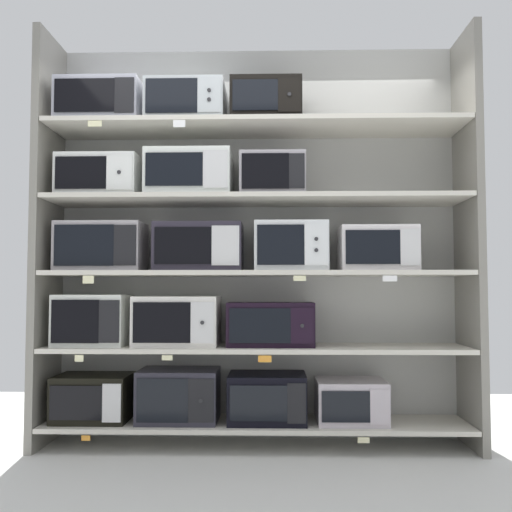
{
  "coord_description": "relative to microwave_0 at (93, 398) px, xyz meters",
  "views": [
    {
      "loc": [
        0.1,
        -3.91,
        1.01
      ],
      "look_at": [
        0.0,
        0.0,
        1.24
      ],
      "focal_mm": 41.8,
      "sensor_mm": 36.0,
      "label": 1
    }
  ],
  "objects": [
    {
      "name": "shelf_0",
      "position": [
        1.07,
        0.0,
        -0.16
      ],
      "size": [
        2.73,
        0.5,
        0.03
      ],
      "primitive_type": "cube",
      "color": "beige",
      "rests_on": "ground"
    },
    {
      "name": "microwave_9",
      "position": [
        1.29,
        -0.0,
        0.99
      ],
      "size": [
        0.47,
        0.41,
        0.32
      ],
      "color": "silver",
      "rests_on": "shelf_2"
    },
    {
      "name": "back_panel",
      "position": [
        1.07,
        0.27,
        1.05
      ],
      "size": [
        2.93,
        0.04,
        2.72
      ],
      "primitive_type": "cube",
      "color": "#B2B2AD",
      "rests_on": "ground"
    },
    {
      "name": "price_tag_1",
      "position": [
        1.72,
        -0.25,
        -0.2
      ],
      "size": [
        0.07,
        0.0,
        0.03
      ],
      "primitive_type": "cube",
      "color": "beige"
    },
    {
      "name": "price_tag_7",
      "position": [
        1.89,
        -0.25,
        0.77
      ],
      "size": [
        0.09,
        0.0,
        0.04
      ],
      "primitive_type": "cube",
      "color": "white"
    },
    {
      "name": "microwave_3",
      "position": [
        1.68,
        0.0,
        -0.01
      ],
      "size": [
        0.44,
        0.39,
        0.27
      ],
      "color": "#BDB3BB",
      "rests_on": "shelf_0"
    },
    {
      "name": "price_tag_8",
      "position": [
        0.06,
        -0.25,
        1.75
      ],
      "size": [
        0.09,
        0.0,
        0.04
      ],
      "primitive_type": "cube",
      "color": "beige"
    },
    {
      "name": "shelf_3",
      "position": [
        1.07,
        0.0,
        1.3
      ],
      "size": [
        2.73,
        0.5,
        0.03
      ],
      "primitive_type": "cube",
      "color": "beige"
    },
    {
      "name": "microwave_13",
      "position": [
        1.17,
        -0.0,
        1.45
      ],
      "size": [
        0.42,
        0.4,
        0.28
      ],
      "color": "#A59FA7",
      "rests_on": "shelf_3"
    },
    {
      "name": "microwave_11",
      "position": [
        0.03,
        -0.0,
        1.45
      ],
      "size": [
        0.53,
        0.35,
        0.28
      ],
      "color": "white",
      "rests_on": "shelf_3"
    },
    {
      "name": "microwave_7",
      "position": [
        0.04,
        -0.0,
        0.99
      ],
      "size": [
        0.56,
        0.34,
        0.32
      ],
      "color": "#A29CA0",
      "rests_on": "shelf_2"
    },
    {
      "name": "ground",
      "position": [
        1.07,
        -1.0,
        -0.32
      ],
      "size": [
        6.73,
        6.0,
        0.02
      ],
      "primitive_type": "cube",
      "color": "silver"
    },
    {
      "name": "microwave_4",
      "position": [
        -0.01,
        -0.0,
        0.51
      ],
      "size": [
        0.46,
        0.36,
        0.33
      ],
      "color": "silver",
      "rests_on": "shelf_1"
    },
    {
      "name": "microwave_16",
      "position": [
        1.13,
        -0.0,
        1.94
      ],
      "size": [
        0.46,
        0.41,
        0.28
      ],
      "color": "black",
      "rests_on": "shelf_4"
    },
    {
      "name": "microwave_0",
      "position": [
        0.0,
        0.0,
        0.0
      ],
      "size": [
        0.48,
        0.37,
        0.3
      ],
      "color": "black",
      "rests_on": "shelf_0"
    },
    {
      "name": "upright_left",
      "position": [
        -0.33,
        0.0,
        1.05
      ],
      "size": [
        0.05,
        0.5,
        2.72
      ],
      "primitive_type": "cube",
      "color": "gray",
      "rests_on": "ground"
    },
    {
      "name": "shelf_2",
      "position": [
        1.07,
        0.0,
        0.81
      ],
      "size": [
        2.73,
        0.5,
        0.03
      ],
      "primitive_type": "cube",
      "color": "beige"
    },
    {
      "name": "shelf_4",
      "position": [
        1.07,
        0.0,
        1.79
      ],
      "size": [
        2.73,
        0.5,
        0.03
      ],
      "primitive_type": "cube",
      "color": "beige"
    },
    {
      "name": "microwave_10",
      "position": [
        1.86,
        -0.0,
        0.97
      ],
      "size": [
        0.49,
        0.35,
        0.29
      ],
      "color": "silver",
      "rests_on": "shelf_2"
    },
    {
      "name": "microwave_15",
      "position": [
        0.6,
        -0.0,
        1.94
      ],
      "size": [
        0.51,
        0.43,
        0.27
      ],
      "color": "#B0B7BA",
      "rests_on": "shelf_4"
    },
    {
      "name": "price_tag_9",
      "position": [
        0.59,
        -0.25,
        1.74
      ],
      "size": [
        0.08,
        0.0,
        0.05
      ],
      "primitive_type": "cube",
      "color": "white"
    },
    {
      "name": "microwave_6",
      "position": [
        1.16,
        -0.0,
        0.48
      ],
      "size": [
        0.56,
        0.36,
        0.28
      ],
      "color": "black",
      "rests_on": "shelf_1"
    },
    {
      "name": "upright_right",
      "position": [
        2.46,
        0.0,
        1.05
      ],
      "size": [
        0.05,
        0.5,
        2.72
      ],
      "primitive_type": "cube",
      "color": "gray",
      "rests_on": "ground"
    },
    {
      "name": "microwave_2",
      "position": [
        1.14,
        0.0,
        0.01
      ],
      "size": [
        0.5,
        0.39,
        0.31
      ],
      "color": "black",
      "rests_on": "shelf_0"
    },
    {
      "name": "price_tag_6",
      "position": [
        1.34,
        -0.25,
        0.78
      ],
      "size": [
        0.08,
        0.0,
        0.03
      ],
      "primitive_type": "cube",
      "color": "beige"
    },
    {
      "name": "shelf_1",
      "position": [
        1.07,
        0.0,
        0.32
      ],
      "size": [
        2.73,
        0.5,
        0.03
      ],
      "primitive_type": "cube",
      "color": "beige"
    },
    {
      "name": "microwave_14",
      "position": [
        0.03,
        -0.0,
        1.94
      ],
      "size": [
        0.54,
        0.43,
        0.28
      ],
      "color": "#9D9EAD",
      "rests_on": "shelf_4"
    },
    {
      "name": "price_tag_3",
      "position": [
        0.53,
        -0.25,
        0.29
      ],
      "size": [
        0.07,
        0.0,
        0.03
      ],
      "primitive_type": "cube",
      "color": "beige"
    },
    {
      "name": "microwave_12",
      "position": [
        0.63,
        0.0,
        1.46
      ],
      "size": [
        0.55,
        0.41,
        0.3
      ],
      "color": "silver",
      "rests_on": "shelf_3"
    },
    {
      "name": "price_tag_0",
      "position": [
        0.03,
        -0.25,
        -0.2
      ],
      "size": [
        0.05,
        0.0,
        0.03
      ],
      "primitive_type": "cube",
      "color": "orange"
    },
    {
      "name": "price_tag_5",
      "position": [
        0.03,
        -0.25,
        0.77
      ],
      "size": [
        0.07,
        0.0,
        0.05
      ],
      "primitive_type": "cube",
      "color": "beige"
    },
    {
      "name": "microwave_5",
      "position": [
        0.55,
        -0.0,
        0.5
      ],
      "size": [
        0.54,
        0.4,
        0.32
      ],
      "color": "silver",
      "rests_on": "shelf_1"
    },
    {
      "name": "microwave_8",
      "position": [
        0.69,
        -0.0,
        0.98
      ],
      "size": [
        0.57,
        0.34,
        0.32
      ],
      "color": "#2B2632",
      "rests_on": "shelf_2"
    },
    {
      "name": "microwave_1",
      "position": [
        0.56,
        -0.0,
        0.02
      ],
      "size": [
        0.51,
        0.39,
        0.33
      ],
      "color": "#282732",
      "rests_on": "shelf_0"
    },
    {
      "name": "price_tag_2",
      "position": [
        -0.02,
        -0.25,
        0.28
      ],
      "size": [
        0.05,
        0.0,
        0.04
      ],
      "primitive_type": "cube",
      "color": "beige"
    },
    {
      "name": "price_tag_4",
      "position": [
        1.13,
        -0.25,
        0.28
      ],
      "size": [
        0.08,
        0.0,
        0.04
      ],
      "primitive_type": "cube",
      "color": "orange"
    }
  ]
}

